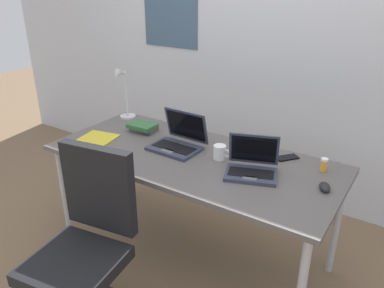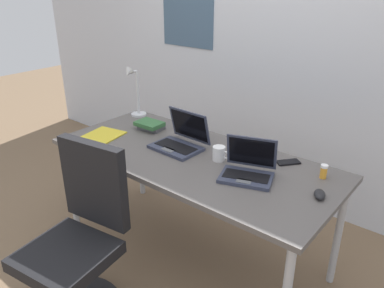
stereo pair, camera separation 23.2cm
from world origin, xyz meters
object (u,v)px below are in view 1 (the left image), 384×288
object	(u,v)px
pill_bottle	(324,165)
cell_phone	(287,158)
laptop_near_mouse	(252,166)
coffee_mug	(220,152)
computer_mouse	(325,187)
paper_folder_mid_desk	(94,141)
office_chair	(85,258)
desk_lamp	(123,94)
laptop_by_keyboard	(178,141)
book_stack	(143,127)

from	to	relation	value
pill_bottle	cell_phone	bearing A→B (deg)	168.51
laptop_near_mouse	coffee_mug	bearing A→B (deg)	164.76
computer_mouse	pill_bottle	xyz separation A→B (m)	(-0.06, 0.20, 0.02)
cell_phone	coffee_mug	bearing A→B (deg)	-107.82
laptop_near_mouse	pill_bottle	distance (m)	0.41
paper_folder_mid_desk	coffee_mug	xyz separation A→B (m)	(0.84, 0.23, 0.04)
cell_phone	coffee_mug	distance (m)	0.41
cell_phone	office_chair	bearing A→B (deg)	-85.43
desk_lamp	paper_folder_mid_desk	distance (m)	0.50
pill_bottle	office_chair	world-z (taller)	office_chair
desk_lamp	paper_folder_mid_desk	size ratio (longest dim) A/B	1.29
cell_phone	office_chair	world-z (taller)	office_chair
desk_lamp	office_chair	distance (m)	1.31
laptop_by_keyboard	coffee_mug	xyz separation A→B (m)	(0.30, 0.01, -0.00)
desk_lamp	cell_phone	bearing A→B (deg)	0.43
paper_folder_mid_desk	office_chair	bearing A→B (deg)	-49.53
cell_phone	office_chair	distance (m)	1.29
desk_lamp	laptop_by_keyboard	xyz separation A→B (m)	(0.66, -0.23, -0.15)
laptop_by_keyboard	pill_bottle	xyz separation A→B (m)	(0.87, 0.19, -0.01)
computer_mouse	paper_folder_mid_desk	bearing A→B (deg)	163.42
computer_mouse	book_stack	distance (m)	1.31
desk_lamp	coffee_mug	world-z (taller)	desk_lamp
coffee_mug	computer_mouse	bearing A→B (deg)	-2.04
desk_lamp	paper_folder_mid_desk	bearing A→B (deg)	-74.47
computer_mouse	pill_bottle	distance (m)	0.22
laptop_near_mouse	computer_mouse	size ratio (longest dim) A/B	3.59
desk_lamp	laptop_near_mouse	distance (m)	1.25
laptop_near_mouse	book_stack	xyz separation A→B (m)	(-0.91, 0.16, -0.01)
laptop_by_keyboard	paper_folder_mid_desk	world-z (taller)	laptop_by_keyboard
laptop_near_mouse	cell_phone	world-z (taller)	laptop_near_mouse
paper_folder_mid_desk	laptop_near_mouse	bearing A→B (deg)	8.56
laptop_near_mouse	paper_folder_mid_desk	size ratio (longest dim) A/B	1.11
pill_bottle	computer_mouse	bearing A→B (deg)	-72.50
computer_mouse	pill_bottle	bearing A→B (deg)	83.00
laptop_by_keyboard	cell_phone	distance (m)	0.69
cell_phone	laptop_by_keyboard	bearing A→B (deg)	-121.78
laptop_near_mouse	book_stack	size ratio (longest dim) A/B	1.76
desk_lamp	coffee_mug	xyz separation A→B (m)	(0.96, -0.22, -0.15)
desk_lamp	book_stack	world-z (taller)	desk_lamp
laptop_near_mouse	book_stack	world-z (taller)	laptop_near_mouse
coffee_mug	laptop_near_mouse	bearing A→B (deg)	-15.24
laptop_by_keyboard	pill_bottle	world-z (taller)	laptop_by_keyboard
laptop_by_keyboard	paper_folder_mid_desk	xyz separation A→B (m)	(-0.54, -0.22, -0.04)
laptop_near_mouse	cell_phone	xyz separation A→B (m)	(0.10, 0.29, -0.04)
pill_bottle	office_chair	xyz separation A→B (m)	(-0.91, -0.99, -0.38)
laptop_by_keyboard	paper_folder_mid_desk	size ratio (longest dim) A/B	1.04
cell_phone	book_stack	size ratio (longest dim) A/B	0.70
computer_mouse	paper_folder_mid_desk	xyz separation A→B (m)	(-1.47, -0.20, -0.01)
desk_lamp	pill_bottle	distance (m)	1.54
laptop_near_mouse	book_stack	bearing A→B (deg)	170.07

